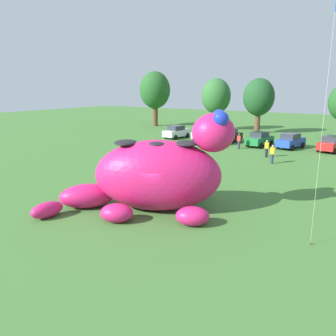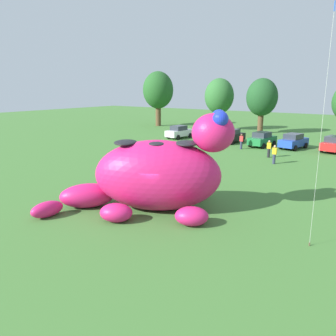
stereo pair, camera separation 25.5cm
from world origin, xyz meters
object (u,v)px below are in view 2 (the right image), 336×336
at_px(spectator_mid_field, 146,165).
at_px(spectator_wandering, 274,155).
at_px(car_white, 179,132).
at_px(car_black, 231,136).
at_px(car_blue, 293,141).
at_px(spectator_far_side, 269,149).
at_px(car_green, 262,139).
at_px(car_silver, 208,134).
at_px(spectator_by_cars, 241,142).
at_px(giant_inflatable_creature, 157,174).
at_px(car_red, 334,144).

distance_m(spectator_mid_field, spectator_wandering, 12.13).
height_order(car_white, car_black, same).
xyz_separation_m(car_blue, spectator_far_side, (-0.63, -6.40, -0.01)).
xyz_separation_m(car_green, spectator_far_side, (2.78, -5.81, -0.01)).
relative_size(car_silver, spectator_far_side, 2.55).
bearing_deg(car_blue, spectator_wandering, -85.31).
height_order(car_white, spectator_by_cars, car_white).
bearing_deg(spectator_by_cars, car_white, 163.80).
distance_m(car_silver, spectator_wandering, 14.82).
xyz_separation_m(giant_inflatable_creature, spectator_by_cars, (-3.81, 20.80, -1.20)).
bearing_deg(car_white, spectator_by_cars, -16.20).
relative_size(car_red, spectator_mid_field, 2.53).
bearing_deg(car_green, car_blue, 9.77).
bearing_deg(car_black, car_blue, 1.21).
xyz_separation_m(car_black, spectator_mid_field, (1.37, -18.79, -0.01)).
bearing_deg(spectator_wandering, spectator_far_side, 118.21).
relative_size(car_green, spectator_wandering, 2.51).
distance_m(car_green, spectator_wandering, 9.33).
relative_size(spectator_by_cars, spectator_far_side, 1.00).
relative_size(giant_inflatable_creature, spectator_wandering, 5.41).
bearing_deg(car_black, giant_inflatable_creature, -74.78).
height_order(giant_inflatable_creature, spectator_far_side, giant_inflatable_creature).
height_order(car_black, spectator_wandering, car_black).
distance_m(car_green, spectator_by_cars, 3.28).
distance_m(car_white, car_green, 11.57).
xyz_separation_m(spectator_by_cars, spectator_far_side, (4.09, -2.81, 0.00)).
distance_m(spectator_wandering, spectator_far_side, 2.88).
distance_m(car_green, spectator_mid_field, 18.56).
bearing_deg(spectator_wandering, spectator_mid_field, -124.44).
xyz_separation_m(car_white, spectator_far_side, (14.34, -5.79, -0.01)).
bearing_deg(spectator_far_side, car_red, 55.15).
bearing_deg(giant_inflatable_creature, spectator_far_side, 89.12).
bearing_deg(spectator_far_side, car_silver, 147.40).
relative_size(car_green, spectator_by_cars, 2.51).
bearing_deg(spectator_by_cars, car_red, 24.58).
bearing_deg(spectator_far_side, giant_inflatable_creature, -90.88).
relative_size(spectator_mid_field, spectator_by_cars, 1.00).
distance_m(car_blue, spectator_far_side, 6.43).
xyz_separation_m(giant_inflatable_creature, spectator_wandering, (1.64, 15.45, -1.20)).
relative_size(car_green, car_red, 0.99).
height_order(car_blue, spectator_far_side, car_blue).
height_order(car_white, spectator_wandering, car_white).
bearing_deg(car_green, car_black, 174.04).
height_order(car_silver, spectator_mid_field, car_silver).
distance_m(giant_inflatable_creature, spectator_mid_field, 7.64).
relative_size(car_red, spectator_wandering, 2.53).
height_order(car_green, spectator_by_cars, car_green).
xyz_separation_m(car_white, car_blue, (14.97, 0.61, 0.00)).
bearing_deg(car_red, car_silver, -178.97).
bearing_deg(car_white, car_silver, 11.24).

